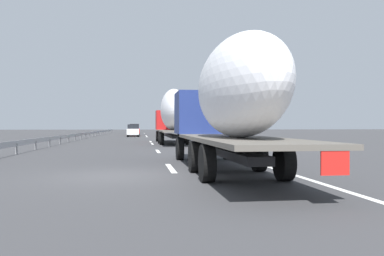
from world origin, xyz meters
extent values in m
plane|color=#38383A|center=(40.00, 0.00, 0.00)|extent=(260.00, 260.00, 0.00)
cube|color=white|center=(2.00, -1.80, 0.00)|extent=(3.20, 0.20, 0.01)
cube|color=white|center=(11.93, -1.80, 0.00)|extent=(3.20, 0.20, 0.01)
cube|color=white|center=(22.39, -1.80, 0.00)|extent=(3.20, 0.20, 0.01)
cube|color=white|center=(27.27, -1.80, 0.00)|extent=(3.20, 0.20, 0.01)
cube|color=white|center=(45.39, -1.80, 0.00)|extent=(3.20, 0.20, 0.01)
cube|color=white|center=(49.39, -1.80, 0.00)|extent=(3.20, 0.20, 0.01)
cube|color=white|center=(52.58, -1.80, 0.00)|extent=(3.20, 0.20, 0.01)
cube|color=white|center=(74.60, -1.80, 0.00)|extent=(3.20, 0.20, 0.01)
cube|color=white|center=(72.79, -1.80, 0.00)|extent=(3.20, 0.20, 0.01)
cube|color=white|center=(45.00, -5.50, 0.00)|extent=(110.00, 0.20, 0.01)
cube|color=#B21919|center=(27.70, -3.60, 2.15)|extent=(2.40, 2.50, 1.90)
cube|color=black|center=(28.80, -3.60, 2.65)|extent=(0.08, 2.12, 0.80)
cube|color=#262628|center=(24.57, -3.60, 0.67)|extent=(11.50, 0.70, 0.24)
cube|color=#59544C|center=(21.45, -3.60, 1.14)|extent=(10.10, 2.50, 0.12)
ellipsoid|color=white|center=(21.81, -3.60, 2.97)|extent=(7.29, 2.20, 3.53)
cube|color=red|center=(16.43, -4.29, 0.90)|extent=(0.04, 0.56, 0.56)
cylinder|color=black|center=(27.70, -2.50, 0.52)|extent=(1.04, 0.30, 1.04)
cylinder|color=black|center=(27.70, -4.70, 0.52)|extent=(1.04, 0.30, 1.04)
cylinder|color=black|center=(22.65, -2.50, 0.52)|extent=(1.04, 0.35, 1.04)
cylinder|color=black|center=(22.65, -4.70, 0.52)|extent=(1.04, 0.35, 1.04)
cylinder|color=black|center=(20.25, -2.50, 0.52)|extent=(1.04, 0.35, 1.04)
cylinder|color=black|center=(20.25, -4.70, 0.52)|extent=(1.04, 0.35, 1.04)
cube|color=navy|center=(5.56, -3.60, 2.15)|extent=(2.40, 2.50, 1.90)
cube|color=black|center=(6.66, -3.60, 2.65)|extent=(0.08, 2.12, 0.80)
cube|color=#262628|center=(2.47, -3.60, 0.67)|extent=(11.37, 0.70, 0.24)
cube|color=#59544C|center=(-0.62, -3.60, 1.14)|extent=(9.95, 2.50, 0.12)
ellipsoid|color=white|center=(-0.94, -3.60, 2.70)|extent=(7.07, 2.20, 3.00)
cube|color=red|center=(-5.56, -4.29, 0.90)|extent=(0.04, 0.56, 0.56)
cylinder|color=black|center=(5.56, -2.50, 0.52)|extent=(1.04, 0.30, 1.04)
cylinder|color=black|center=(5.56, -4.70, 0.52)|extent=(1.04, 0.30, 1.04)
cylinder|color=black|center=(0.58, -2.50, 0.52)|extent=(1.04, 0.35, 1.04)
cylinder|color=black|center=(0.58, -4.70, 0.52)|extent=(1.04, 0.35, 1.04)
cylinder|color=black|center=(-1.82, -2.50, 0.52)|extent=(1.04, 0.35, 1.04)
cylinder|color=black|center=(-1.82, -4.70, 0.52)|extent=(1.04, 0.35, 1.04)
cube|color=#28479E|center=(81.82, 0.18, 0.74)|extent=(4.26, 1.72, 0.84)
cube|color=black|center=(81.50, 0.18, 1.50)|extent=(2.34, 1.52, 0.67)
cylinder|color=black|center=(83.14, 0.94, 0.32)|extent=(0.64, 0.22, 0.64)
cylinder|color=black|center=(83.14, -0.58, 0.32)|extent=(0.64, 0.22, 0.64)
cylinder|color=black|center=(80.50, 0.94, 0.32)|extent=(0.64, 0.22, 0.64)
cylinder|color=black|center=(80.50, -0.58, 0.32)|extent=(0.64, 0.22, 0.64)
cube|color=red|center=(54.87, 0.10, 0.74)|extent=(4.69, 1.72, 0.84)
cube|color=black|center=(54.52, 0.10, 1.54)|extent=(2.58, 1.51, 0.75)
cylinder|color=black|center=(56.32, 0.86, 0.32)|extent=(0.64, 0.22, 0.64)
cylinder|color=black|center=(56.32, -0.66, 0.32)|extent=(0.64, 0.22, 0.64)
cylinder|color=black|center=(53.41, 0.86, 0.32)|extent=(0.64, 0.22, 0.64)
cylinder|color=black|center=(53.41, -0.66, 0.32)|extent=(0.64, 0.22, 0.64)
cube|color=#ADB2B7|center=(66.58, 0.27, 0.74)|extent=(4.19, 1.84, 0.84)
cube|color=black|center=(66.26, 0.27, 1.56)|extent=(2.30, 1.62, 0.81)
cylinder|color=black|center=(67.88, 1.09, 0.32)|extent=(0.64, 0.22, 0.64)
cylinder|color=black|center=(67.88, -0.55, 0.32)|extent=(0.64, 0.22, 0.64)
cylinder|color=black|center=(65.28, 1.09, 0.32)|extent=(0.64, 0.22, 0.64)
cylinder|color=black|center=(65.28, -0.55, 0.32)|extent=(0.64, 0.22, 0.64)
cube|color=white|center=(46.66, 0.20, 0.74)|extent=(4.76, 1.72, 0.84)
cube|color=black|center=(46.31, 0.20, 1.47)|extent=(2.62, 1.51, 0.63)
cylinder|color=black|center=(48.14, 0.96, 0.32)|extent=(0.64, 0.22, 0.64)
cylinder|color=black|center=(48.14, -0.56, 0.32)|extent=(0.64, 0.22, 0.64)
cylinder|color=black|center=(45.19, 0.96, 0.32)|extent=(0.64, 0.22, 0.64)
cylinder|color=black|center=(45.19, -0.56, 0.32)|extent=(0.64, 0.22, 0.64)
cylinder|color=gray|center=(43.41, -6.70, 1.36)|extent=(0.10, 0.10, 2.72)
cube|color=#2D569E|center=(43.41, -6.70, 3.07)|extent=(0.06, 0.90, 0.70)
cylinder|color=#472D19|center=(36.02, -9.78, 0.70)|extent=(0.29, 0.29, 1.40)
cone|color=#1E5B23|center=(36.02, -9.78, 3.38)|extent=(3.58, 3.58, 3.96)
cylinder|color=#472D19|center=(38.92, -11.47, 0.74)|extent=(0.25, 0.25, 1.48)
cone|color=#286B2D|center=(38.92, -11.47, 3.93)|extent=(3.87, 3.87, 4.91)
cylinder|color=#472D19|center=(41.05, -11.60, 0.73)|extent=(0.32, 0.32, 1.47)
cone|color=#1E5B23|center=(41.05, -11.60, 4.22)|extent=(3.47, 3.47, 5.50)
cylinder|color=#472D19|center=(53.85, -12.29, 0.69)|extent=(0.33, 0.33, 1.38)
cone|color=#286B2D|center=(53.85, -12.29, 3.42)|extent=(3.32, 3.32, 4.09)
cylinder|color=#472D19|center=(75.69, -9.90, 0.76)|extent=(0.24, 0.24, 1.52)
cone|color=#194C1E|center=(75.69, -9.90, 3.45)|extent=(2.94, 2.94, 3.87)
cylinder|color=#472D19|center=(64.63, -12.39, 0.70)|extent=(0.29, 0.29, 1.40)
cone|color=#194C1E|center=(64.63, -12.39, 3.31)|extent=(2.77, 2.77, 3.81)
cube|color=#9EA0A5|center=(43.00, 6.00, 0.60)|extent=(94.00, 0.06, 0.32)
cube|color=slate|center=(10.30, 6.00, 0.30)|extent=(0.10, 0.10, 0.60)
cube|color=slate|center=(14.39, 6.00, 0.30)|extent=(0.10, 0.10, 0.60)
cube|color=slate|center=(18.48, 6.00, 0.30)|extent=(0.10, 0.10, 0.60)
cube|color=slate|center=(22.57, 6.00, 0.30)|extent=(0.10, 0.10, 0.60)
cube|color=slate|center=(26.65, 6.00, 0.30)|extent=(0.10, 0.10, 0.60)
cube|color=slate|center=(30.74, 6.00, 0.30)|extent=(0.10, 0.10, 0.60)
cube|color=slate|center=(34.83, 6.00, 0.30)|extent=(0.10, 0.10, 0.60)
cube|color=slate|center=(38.91, 6.00, 0.30)|extent=(0.10, 0.10, 0.60)
cube|color=slate|center=(43.00, 6.00, 0.30)|extent=(0.10, 0.10, 0.60)
cube|color=slate|center=(47.09, 6.00, 0.30)|extent=(0.10, 0.10, 0.60)
cube|color=slate|center=(51.17, 6.00, 0.30)|extent=(0.10, 0.10, 0.60)
cube|color=slate|center=(55.26, 6.00, 0.30)|extent=(0.10, 0.10, 0.60)
cube|color=slate|center=(59.35, 6.00, 0.30)|extent=(0.10, 0.10, 0.60)
cube|color=slate|center=(63.43, 6.00, 0.30)|extent=(0.10, 0.10, 0.60)
cube|color=slate|center=(67.52, 6.00, 0.30)|extent=(0.10, 0.10, 0.60)
cube|color=slate|center=(71.61, 6.00, 0.30)|extent=(0.10, 0.10, 0.60)
cube|color=slate|center=(75.70, 6.00, 0.30)|extent=(0.10, 0.10, 0.60)
cube|color=slate|center=(79.78, 6.00, 0.30)|extent=(0.10, 0.10, 0.60)
cube|color=slate|center=(83.87, 6.00, 0.30)|extent=(0.10, 0.10, 0.60)
cube|color=slate|center=(87.96, 6.00, 0.30)|extent=(0.10, 0.10, 0.60)
camera|label=1|loc=(-12.64, -0.64, 1.54)|focal=37.48mm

